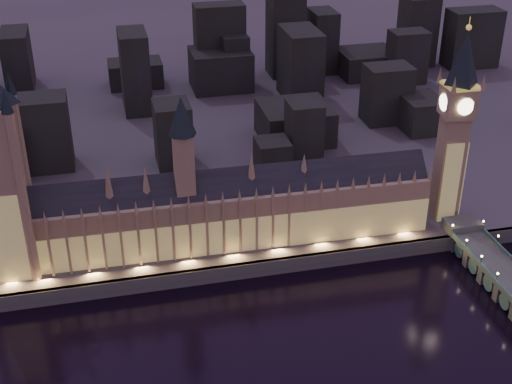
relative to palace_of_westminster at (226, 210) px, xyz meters
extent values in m
plane|color=black|center=(8.44, -61.75, -26.37)|extent=(2000.00, 2000.00, 0.00)
cube|color=#443543|center=(8.44, 458.25, -22.37)|extent=(2000.00, 960.00, 8.00)
cube|color=#424E40|center=(8.44, -20.75, -22.37)|extent=(2000.00, 2.50, 8.00)
cube|color=#92845B|center=(0.91, 0.25, -4.37)|extent=(200.37, 24.17, 28.00)
cube|color=tan|center=(0.91, -10.00, -9.37)|extent=(200.00, 0.50, 18.00)
cube|color=black|center=(0.91, 0.25, 12.63)|extent=(200.30, 20.43, 16.26)
cube|color=#92845B|center=(-19.09, 0.25, 25.63)|extent=(9.00, 9.00, 32.00)
cone|color=black|center=(-19.09, 0.25, 50.63)|extent=(13.00, 13.00, 18.00)
cube|color=#92845B|center=(-99.09, -10.35, -4.37)|extent=(1.20, 1.20, 28.00)
cone|color=#92845B|center=(-99.09, -9.75, 12.63)|extent=(2.00, 2.00, 6.00)
cube|color=#92845B|center=(-91.09, -10.35, -4.37)|extent=(1.20, 1.20, 28.00)
cone|color=#92845B|center=(-91.09, -9.75, 12.63)|extent=(2.00, 2.00, 6.00)
cube|color=#92845B|center=(-83.09, -10.35, -4.37)|extent=(1.20, 1.20, 28.00)
cone|color=#92845B|center=(-83.09, -9.75, 12.63)|extent=(2.00, 2.00, 6.00)
cube|color=#92845B|center=(-75.09, -10.35, -4.37)|extent=(1.20, 1.20, 28.00)
cone|color=#92845B|center=(-75.09, -9.75, 12.63)|extent=(2.00, 2.00, 6.00)
cube|color=#92845B|center=(-67.09, -10.35, -4.37)|extent=(1.20, 1.20, 28.00)
cone|color=#92845B|center=(-67.09, -9.75, 12.63)|extent=(2.00, 2.00, 6.00)
cube|color=#92845B|center=(-59.09, -10.35, -4.37)|extent=(1.20, 1.20, 28.00)
cone|color=#92845B|center=(-59.09, -9.75, 12.63)|extent=(2.00, 2.00, 6.00)
cube|color=#92845B|center=(-51.09, -10.35, -4.37)|extent=(1.20, 1.20, 28.00)
cone|color=#92845B|center=(-51.09, -9.75, 12.63)|extent=(2.00, 2.00, 6.00)
cube|color=#92845B|center=(-43.09, -10.35, -4.37)|extent=(1.20, 1.20, 28.00)
cone|color=#92845B|center=(-43.09, -9.75, 12.63)|extent=(2.00, 2.00, 6.00)
cube|color=#92845B|center=(-35.09, -10.35, -4.37)|extent=(1.20, 1.20, 28.00)
cone|color=#92845B|center=(-35.09, -9.75, 12.63)|extent=(2.00, 2.00, 6.00)
cube|color=#92845B|center=(-27.09, -10.35, -4.37)|extent=(1.20, 1.20, 28.00)
cone|color=#92845B|center=(-27.09, -9.75, 12.63)|extent=(2.00, 2.00, 6.00)
cube|color=#92845B|center=(-19.09, -10.35, -4.37)|extent=(1.20, 1.20, 28.00)
cone|color=#92845B|center=(-19.09, -9.75, 12.63)|extent=(2.00, 2.00, 6.00)
cube|color=#92845B|center=(-11.09, -10.35, -4.37)|extent=(1.20, 1.20, 28.00)
cone|color=#92845B|center=(-11.09, -9.75, 12.63)|extent=(2.00, 2.00, 6.00)
cube|color=#92845B|center=(-3.09, -10.35, -4.37)|extent=(1.20, 1.20, 28.00)
cone|color=#92845B|center=(-3.09, -9.75, 12.63)|extent=(2.00, 2.00, 6.00)
cube|color=#92845B|center=(4.91, -10.35, -4.37)|extent=(1.20, 1.20, 28.00)
cone|color=#92845B|center=(4.91, -9.75, 12.63)|extent=(2.00, 2.00, 6.00)
cube|color=#92845B|center=(12.91, -10.35, -4.37)|extent=(1.20, 1.20, 28.00)
cone|color=#92845B|center=(12.91, -9.75, 12.63)|extent=(2.00, 2.00, 6.00)
cube|color=#92845B|center=(20.91, -10.35, -4.37)|extent=(1.20, 1.20, 28.00)
cone|color=#92845B|center=(20.91, -9.75, 12.63)|extent=(2.00, 2.00, 6.00)
cube|color=#92845B|center=(28.91, -10.35, -4.37)|extent=(1.20, 1.20, 28.00)
cone|color=#92845B|center=(28.91, -9.75, 12.63)|extent=(2.00, 2.00, 6.00)
cube|color=#92845B|center=(36.91, -10.35, -4.37)|extent=(1.20, 1.20, 28.00)
cone|color=#92845B|center=(36.91, -9.75, 12.63)|extent=(2.00, 2.00, 6.00)
cube|color=#92845B|center=(44.91, -10.35, -4.37)|extent=(1.20, 1.20, 28.00)
cone|color=#92845B|center=(44.91, -9.75, 12.63)|extent=(2.00, 2.00, 6.00)
cube|color=#92845B|center=(52.91, -10.35, -4.37)|extent=(1.20, 1.20, 28.00)
cone|color=#92845B|center=(52.91, -9.75, 12.63)|extent=(2.00, 2.00, 6.00)
cube|color=#92845B|center=(60.91, -10.35, -4.37)|extent=(1.20, 1.20, 28.00)
cone|color=#92845B|center=(60.91, -9.75, 12.63)|extent=(2.00, 2.00, 6.00)
cube|color=#92845B|center=(68.91, -10.35, -4.37)|extent=(1.20, 1.20, 28.00)
cone|color=#92845B|center=(68.91, -9.75, 12.63)|extent=(2.00, 2.00, 6.00)
cube|color=#92845B|center=(76.91, -10.35, -4.37)|extent=(1.20, 1.20, 28.00)
cone|color=#92845B|center=(76.91, -9.75, 12.63)|extent=(2.00, 2.00, 6.00)
cube|color=#92845B|center=(84.91, -10.35, -4.37)|extent=(1.20, 1.20, 28.00)
cone|color=#92845B|center=(84.91, -9.75, 12.63)|extent=(2.00, 2.00, 6.00)
cube|color=#92845B|center=(92.91, -10.35, -4.37)|extent=(1.20, 1.20, 28.00)
cone|color=#92845B|center=(92.91, -9.75, 12.63)|extent=(2.00, 2.00, 6.00)
cube|color=#92845B|center=(100.91, -10.35, -4.37)|extent=(1.20, 1.20, 28.00)
cone|color=#92845B|center=(100.91, -9.75, 12.63)|extent=(2.00, 2.00, 6.00)
cone|color=#92845B|center=(-54.09, 0.25, 22.63)|extent=(4.40, 4.40, 18.00)
cone|color=#92845B|center=(-37.09, 0.25, 20.63)|extent=(4.40, 4.40, 14.00)
cone|color=#92845B|center=(12.91, 0.25, 21.63)|extent=(4.40, 4.40, 16.00)
cone|color=#92845B|center=(38.91, 0.25, 19.63)|extent=(4.40, 4.40, 12.00)
cube|color=tan|center=(-101.56, -10.95, 3.63)|extent=(22.00, 0.50, 44.00)
cylinder|color=#92845B|center=(-90.56, -10.75, 22.30)|extent=(4.40, 4.40, 81.33)
cone|color=black|center=(-90.56, -10.75, 67.96)|extent=(5.20, 5.20, 10.00)
cylinder|color=#92845B|center=(-90.56, 11.25, 22.30)|extent=(4.40, 4.40, 81.33)
cone|color=black|center=(-90.56, 11.25, 67.96)|extent=(5.20, 5.20, 10.00)
cube|color=#92845B|center=(116.44, 0.25, 9.75)|extent=(13.33, 13.33, 56.24)
cube|color=tan|center=(116.44, -5.95, 3.63)|extent=(12.00, 0.50, 44.00)
cube|color=#92845B|center=(116.44, 0.25, 45.51)|extent=(15.00, 15.00, 15.28)
cube|color=#F2C64C|center=(116.44, 0.25, 53.75)|extent=(15.75, 15.75, 1.20)
cone|color=black|center=(116.44, 0.25, 67.35)|extent=(18.00, 18.00, 26.00)
sphere|color=#F2C64C|center=(116.44, 0.25, 81.85)|extent=(2.80, 2.80, 2.80)
cylinder|color=#F2C64C|center=(116.44, 0.25, 84.35)|extent=(0.40, 0.40, 5.00)
cylinder|color=#FFF2BF|center=(116.44, -7.50, 45.51)|extent=(8.40, 0.50, 8.40)
cylinder|color=#FFF2BF|center=(116.44, 8.00, 45.51)|extent=(8.40, 0.50, 8.40)
cylinder|color=#FFF2BF|center=(108.69, 0.25, 45.51)|extent=(0.50, 8.40, 8.40)
cylinder|color=#FFF2BF|center=(124.19, 0.25, 45.51)|extent=(0.50, 8.40, 8.40)
cone|color=#92845B|center=(108.94, -7.25, 57.15)|extent=(2.60, 2.60, 8.00)
cone|color=#92845B|center=(108.94, 7.75, 57.15)|extent=(2.60, 2.60, 8.00)
cone|color=#92845B|center=(123.94, -7.25, 57.15)|extent=(2.60, 2.60, 8.00)
cone|color=#92845B|center=(123.94, 7.75, 57.15)|extent=(2.60, 2.60, 8.00)
cube|color=#3D6A55|center=(110.60, -71.75, -15.47)|extent=(0.80, 100.00, 1.60)
cube|color=#424E40|center=(118.96, -16.75, -17.62)|extent=(17.53, 12.00, 9.50)
cube|color=#424E40|center=(118.96, -64.61, -22.02)|extent=(15.78, 4.00, 9.50)
cylinder|color=black|center=(110.60, -64.61, -13.67)|extent=(0.30, 0.30, 4.40)
sphere|color=#FFD88C|center=(110.60, -64.61, -11.37)|extent=(1.00, 1.00, 1.00)
cube|color=#424E40|center=(118.96, -50.32, -22.02)|extent=(15.78, 4.00, 9.50)
cylinder|color=black|center=(110.60, -50.32, -13.67)|extent=(0.30, 0.30, 4.40)
sphere|color=#FFD88C|center=(110.60, -50.32, -11.37)|extent=(1.00, 1.00, 1.00)
cube|color=#424E40|center=(118.96, -36.03, -22.02)|extent=(15.78, 4.00, 9.50)
cylinder|color=black|center=(110.60, -36.03, -13.67)|extent=(0.30, 0.30, 4.40)
sphere|color=#FFD88C|center=(110.60, -36.03, -11.37)|extent=(1.00, 1.00, 1.00)
cylinder|color=black|center=(127.33, -36.03, -13.67)|extent=(0.30, 0.30, 4.40)
sphere|color=#FFD88C|center=(127.33, -36.03, -11.37)|extent=(1.00, 1.00, 1.00)
cube|color=#424E40|center=(118.96, -21.75, -22.02)|extent=(15.78, 4.00, 9.50)
cylinder|color=black|center=(110.60, -21.75, -13.67)|extent=(0.30, 0.30, 4.40)
sphere|color=#FFD88C|center=(110.60, -21.75, -11.37)|extent=(1.00, 1.00, 1.00)
cylinder|color=black|center=(127.33, -21.75, -13.67)|extent=(0.30, 0.30, 4.40)
sphere|color=#FFD88C|center=(127.33, -21.75, -11.37)|extent=(1.00, 1.00, 1.00)
cylinder|color=#3D6A55|center=(118.96, -57.46, -21.67)|extent=(15.43, 8.00, 8.00)
cylinder|color=#3D6A55|center=(118.96, -43.18, -21.67)|extent=(15.43, 8.00, 8.00)
cylinder|color=#3D6A55|center=(118.96, -28.89, -21.67)|extent=(15.43, 8.00, 8.00)
cube|color=black|center=(41.21, 68.84, -8.14)|extent=(19.03, 19.80, 20.46)
cube|color=black|center=(249.62, 222.37, 5.11)|extent=(42.59, 22.95, 46.96)
cube|color=black|center=(63.53, 80.26, 0.41)|extent=(19.65, 20.18, 37.55)
cube|color=black|center=(50.57, 225.54, 1.44)|extent=(19.44, 30.73, 39.62)
cube|color=black|center=(41.25, 231.85, 11.98)|extent=(37.76, 19.44, 60.70)
cube|color=black|center=(-27.23, 187.80, 9.78)|extent=(18.99, 34.57, 56.29)
cube|color=black|center=(-13.22, 95.25, 0.80)|extent=(21.11, 25.14, 38.33)
cube|color=black|center=(-91.25, 106.92, 3.80)|extent=(38.19, 23.57, 44.35)
cube|color=black|center=(158.26, 221.22, -8.58)|extent=(43.78, 39.06, 19.58)
cube|color=black|center=(-110.30, 254.21, 3.56)|extent=(19.72, 40.72, 43.85)
cube|color=black|center=(38.98, 218.03, -3.59)|extent=(44.53, 36.65, 29.56)
cube|color=black|center=(-24.05, 238.10, -8.74)|extent=(40.45, 27.15, 19.26)
cube|color=black|center=(-112.00, 96.32, -2.23)|extent=(24.19, 23.03, 32.28)
cube|color=black|center=(91.58, 183.80, 7.19)|extent=(24.63, 41.01, 51.12)
cube|color=black|center=(67.39, 112.83, -7.05)|extent=(44.15, 42.43, 22.63)
cube|color=black|center=(136.16, 127.56, 1.15)|extent=(30.39, 22.61, 39.04)
cube|color=black|center=(181.80, 197.74, 1.88)|extent=(28.33, 19.81, 40.50)
cube|color=black|center=(152.95, 108.73, -7.17)|extent=(24.83, 31.49, 22.39)
cube|color=black|center=(126.37, 239.84, 6.18)|extent=(19.19, 29.53, 49.10)
cube|color=black|center=(95.07, 238.25, 14.45)|extent=(26.00, 26.00, 65.63)
cube|color=black|center=(208.00, 238.25, 9.71)|extent=(26.00, 26.00, 56.15)
camera|label=1|loc=(-54.57, -294.45, 171.47)|focal=50.00mm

